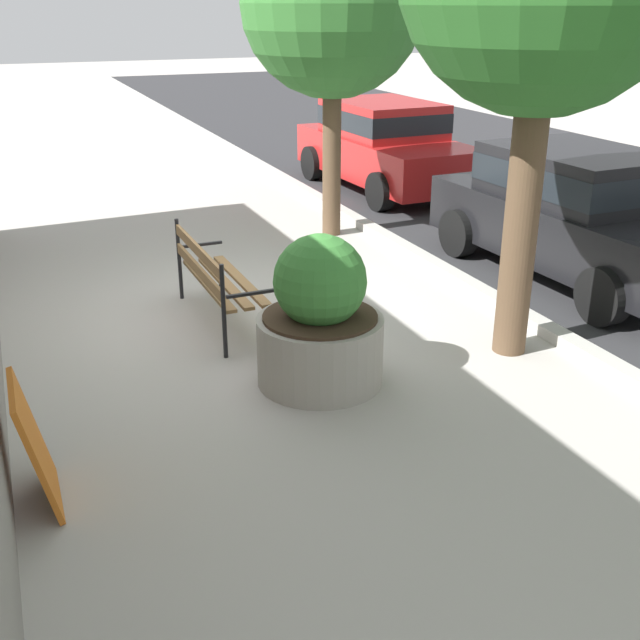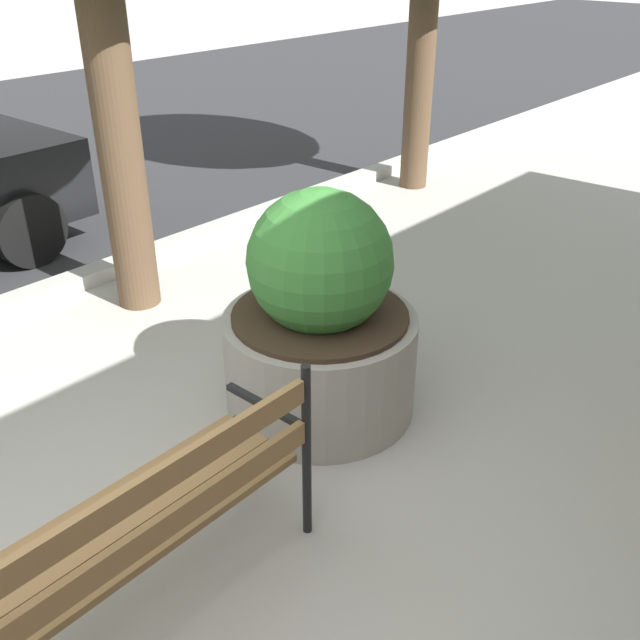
% 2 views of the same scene
% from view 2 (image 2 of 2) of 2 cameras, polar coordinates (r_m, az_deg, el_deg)
% --- Properties ---
extents(ground_plane, '(80.00, 80.00, 0.00)m').
position_cam_2_polar(ground_plane, '(3.42, -19.49, -22.73)').
color(ground_plane, '#ADA8A0').
extents(park_bench, '(1.81, 0.56, 0.95)m').
position_cam_2_polar(park_bench, '(2.97, -15.46, -15.98)').
color(park_bench, olive).
rests_on(park_bench, ground).
extents(concrete_planter, '(1.14, 1.14, 1.38)m').
position_cam_2_polar(concrete_planter, '(4.14, 0.00, -0.24)').
color(concrete_planter, gray).
rests_on(concrete_planter, ground).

